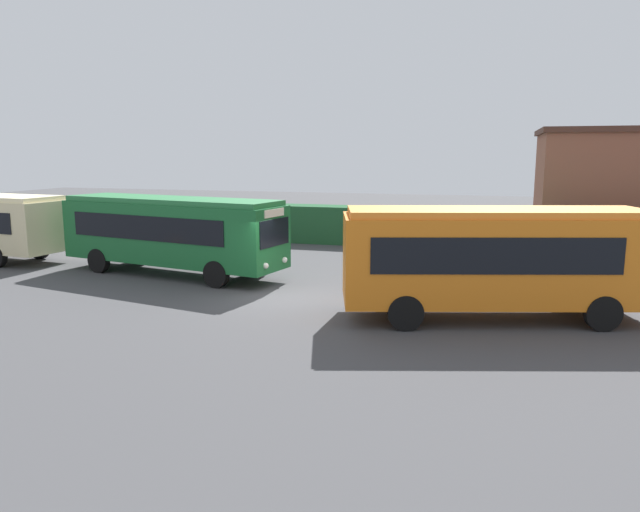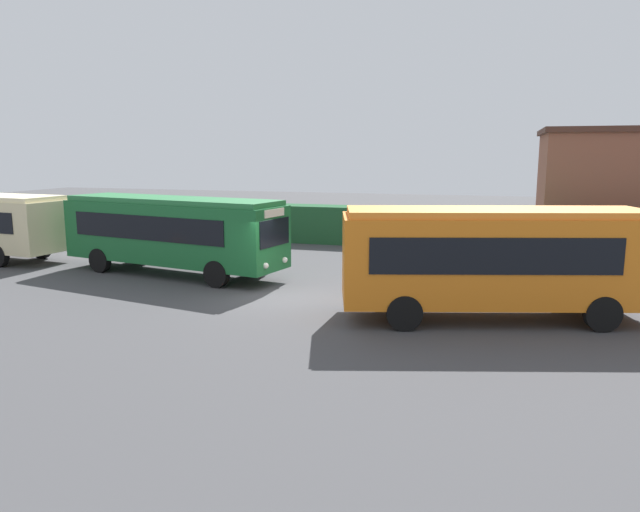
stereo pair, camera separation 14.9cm
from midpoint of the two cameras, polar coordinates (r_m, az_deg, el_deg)
name	(u,v)px [view 1 (the left image)]	position (r m, az deg, el deg)	size (l,w,h in m)	color
ground_plane	(283,297)	(20.07, -3.84, -4.00)	(104.12, 104.12, 0.00)	#424244
bus_green	(172,231)	(24.15, -14.35, 2.40)	(9.89, 4.12, 3.09)	#19602D
bus_orange	(495,257)	(17.75, 16.36, -0.06)	(9.08, 4.80, 3.26)	orange
person_left	(142,237)	(28.25, -17.04, 1.78)	(0.45, 0.53, 1.94)	#4C6B47
person_center	(266,249)	(24.03, -5.39, 0.64)	(0.51, 0.38, 1.83)	silver
hedge_row	(362,225)	(31.62, 3.93, 2.97)	(64.06, 1.70, 2.01)	#1F4F2C
depot_building	(624,185)	(37.03, 27.25, 6.16)	(9.31, 7.54, 6.17)	brown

